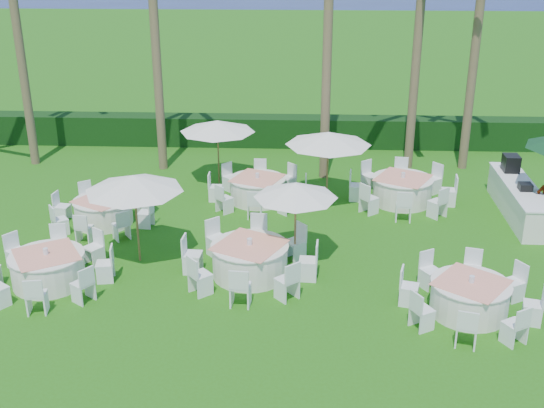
{
  "coord_description": "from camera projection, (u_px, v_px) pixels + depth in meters",
  "views": [
    {
      "loc": [
        1.56,
        -14.95,
        8.46
      ],
      "look_at": [
        0.8,
        2.43,
        1.3
      ],
      "focal_mm": 45.0,
      "sensor_mm": 36.0,
      "label": 1
    }
  ],
  "objects": [
    {
      "name": "banquet_table_b",
      "position": [
        250.0,
        259.0,
        17.56
      ],
      "size": [
        3.52,
        3.52,
        1.05
      ],
      "color": "white",
      "rests_on": "ground"
    },
    {
      "name": "palm_d",
      "position": [
        416.0,
        56.0,
        24.07
      ],
      "size": [
        4.13,
        4.4,
        7.4
      ],
      "color": "brown",
      "rests_on": "ground"
    },
    {
      "name": "umbrella_b",
      "position": [
        296.0,
        190.0,
        17.64
      ],
      "size": [
        2.21,
        2.21,
        2.28
      ],
      "color": "brown",
      "rests_on": "ground"
    },
    {
      "name": "banquet_table_d",
      "position": [
        104.0,
        211.0,
        20.65
      ],
      "size": [
        3.13,
        3.13,
        0.95
      ],
      "color": "white",
      "rests_on": "ground"
    },
    {
      "name": "umbrella_d",
      "position": [
        328.0,
        138.0,
        21.52
      ],
      "size": [
        2.74,
        2.74,
        2.4
      ],
      "color": "brown",
      "rests_on": "ground"
    },
    {
      "name": "umbrella_a",
      "position": [
        134.0,
        183.0,
        17.66
      ],
      "size": [
        2.6,
        2.6,
        2.46
      ],
      "color": "brown",
      "rests_on": "ground"
    },
    {
      "name": "palm_e",
      "position": [
        478.0,
        28.0,
        23.6
      ],
      "size": [
        4.38,
        4.24,
        9.33
      ],
      "color": "brown",
      "rests_on": "ground"
    },
    {
      "name": "palm_a",
      "position": [
        14.0,
        5.0,
        23.81
      ],
      "size": [
        4.37,
        4.24,
        10.7
      ],
      "color": "brown",
      "rests_on": "ground"
    },
    {
      "name": "banquet_table_e",
      "position": [
        257.0,
        189.0,
        22.32
      ],
      "size": [
        3.21,
        3.21,
        0.97
      ],
      "color": "white",
      "rests_on": "ground"
    },
    {
      "name": "buffet_table",
      "position": [
        518.0,
        198.0,
        21.23
      ],
      "size": [
        0.98,
        4.37,
        1.55
      ],
      "color": "white",
      "rests_on": "ground"
    },
    {
      "name": "banquet_table_f",
      "position": [
        402.0,
        189.0,
        22.2
      ],
      "size": [
        3.46,
        3.46,
        1.03
      ],
      "color": "white",
      "rests_on": "ground"
    },
    {
      "name": "banquet_table_a",
      "position": [
        48.0,
        268.0,
        17.17
      ],
      "size": [
        3.28,
        3.28,
        0.99
      ],
      "color": "white",
      "rests_on": "ground"
    },
    {
      "name": "umbrella_c",
      "position": [
        217.0,
        126.0,
        23.27
      ],
      "size": [
        2.59,
        2.59,
        2.27
      ],
      "color": "brown",
      "rests_on": "ground"
    },
    {
      "name": "hedge",
      "position": [
        263.0,
        131.0,
        27.95
      ],
      "size": [
        34.0,
        1.0,
        1.2
      ],
      "primitive_type": "cube",
      "color": "black",
      "rests_on": "ground"
    },
    {
      "name": "ground",
      "position": [
        236.0,
        288.0,
        17.09
      ],
      "size": [
        120.0,
        120.0,
        0.0
      ],
      "primitive_type": "plane",
      "color": "#256110",
      "rests_on": "ground"
    },
    {
      "name": "banquet_table_c",
      "position": [
        470.0,
        297.0,
        15.85
      ],
      "size": [
        3.23,
        3.23,
        0.98
      ],
      "color": "white",
      "rests_on": "ground"
    },
    {
      "name": "palm_b",
      "position": [
        154.0,
        24.0,
        23.49
      ],
      "size": [
        4.4,
        4.02,
        9.61
      ],
      "color": "brown",
      "rests_on": "ground"
    }
  ]
}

